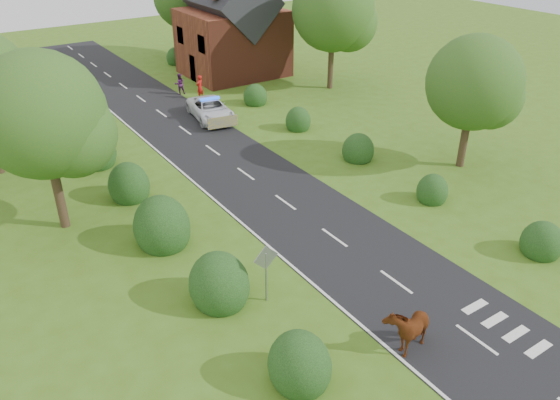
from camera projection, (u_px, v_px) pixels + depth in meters
ground at (396, 282)px, 22.21m from camera, size 120.00×120.00×0.00m
road at (220, 156)px, 33.11m from camera, size 6.00×70.00×0.02m
road_markings at (213, 175)px, 30.81m from camera, size 4.96×70.00×0.01m
hedgerow_left at (136, 195)px, 27.17m from camera, size 2.75×50.41×3.00m
hedgerow_right at (345, 144)px, 33.31m from camera, size 2.10×45.78×2.10m
tree_left_a at (49, 120)px, 23.49m from camera, size 5.74×5.60×8.38m
tree_right_a at (478, 86)px, 29.65m from camera, size 5.33×5.20×7.56m
tree_right_b at (337, 13)px, 42.17m from camera, size 6.56×6.40×9.40m
road_sign at (266, 265)px, 20.43m from camera, size 1.06×0.08×2.53m
house at (232, 30)px, 46.80m from camera, size 8.00×7.40×9.17m
cow at (407, 328)px, 18.75m from camera, size 2.29×1.57×1.48m
police_van at (210, 109)px, 38.36m from camera, size 3.10×5.40×1.55m
pedestrian_red at (200, 87)px, 42.18m from camera, size 0.80×0.69×1.84m
pedestrian_purple at (180, 84)px, 43.21m from camera, size 0.89×0.74×1.66m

